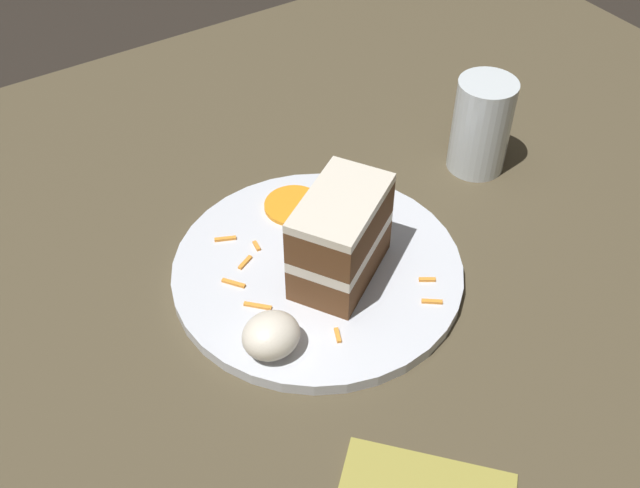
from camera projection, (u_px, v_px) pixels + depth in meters
name	position (u px, v px, depth m)	size (l,w,h in m)	color
ground_plane	(353.00, 283.00, 0.80)	(6.00, 6.00, 0.00)	black
dining_table	(354.00, 270.00, 0.79)	(1.27, 1.05, 0.04)	#4C422D
plate	(320.00, 273.00, 0.75)	(0.29, 0.29, 0.01)	silver
cake_slice	(341.00, 237.00, 0.71)	(0.13, 0.11, 0.10)	brown
cream_dollop	(271.00, 335.00, 0.66)	(0.05, 0.05, 0.04)	silver
orange_garnish	(294.00, 205.00, 0.81)	(0.06, 0.06, 0.00)	orange
carrot_shreds_scatter	(297.00, 275.00, 0.74)	(0.18, 0.20, 0.00)	orange
drinking_glass	(480.00, 131.00, 0.85)	(0.07, 0.07, 0.11)	silver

